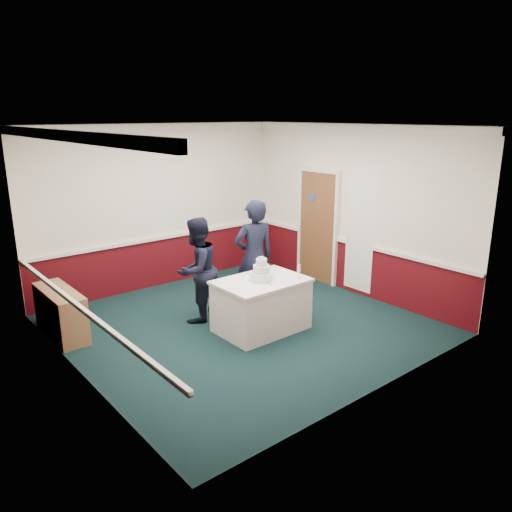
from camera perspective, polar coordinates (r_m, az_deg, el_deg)
ground at (r=7.82m, az=-1.56°, el=-7.86°), size 5.00×5.00×0.00m
room_shell at (r=7.78m, az=-3.99°, el=7.12°), size 5.00×5.00×3.00m
sideboard at (r=7.88m, az=-21.39°, el=-6.07°), size 0.41×1.20×0.70m
cake_table at (r=7.51m, az=0.61°, el=-5.58°), size 1.32×0.92×0.79m
wedding_cake at (r=7.34m, az=0.62°, el=-1.95°), size 0.35×0.35×0.36m
cake_knife at (r=7.21m, az=1.46°, el=-3.19°), size 0.07×0.22×0.00m
champagne_flute at (r=7.45m, az=4.95°, el=-1.51°), size 0.05×0.05×0.21m
person_man at (r=7.79m, az=-6.76°, el=-1.59°), size 0.96×0.85×1.65m
person_woman at (r=8.01m, az=-0.24°, el=-0.15°), size 0.77×0.60×1.87m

